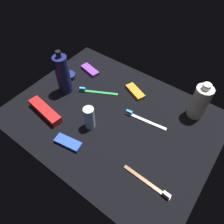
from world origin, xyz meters
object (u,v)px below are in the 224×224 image
toothbrush_green (96,92)px  snack_bar_purple (90,70)px  deodorant_stick (89,118)px  bodywash_bottle (200,102)px  toothbrush_white (143,119)px  snack_bar_orange (135,91)px  snack_bar_blue (68,143)px  cream_tin_left (69,76)px  toothbrush_brown (149,183)px  toothpaste_box_red (45,111)px  lotion_bottle (63,75)px

toothbrush_green → snack_bar_purple: bearing=-39.2°
deodorant_stick → toothbrush_green: 19.60cm
bodywash_bottle → toothbrush_white: bodywash_bottle is taller
snack_bar_orange → toothbrush_green: bearing=60.0°
toothbrush_white → snack_bar_blue: 31.50cm
toothbrush_green → cream_tin_left: 17.12cm
toothbrush_white → toothbrush_brown: bearing=125.8°
toothbrush_white → toothpaste_box_red: size_ratio=1.02×
toothbrush_white → snack_bar_purple: toothbrush_white is taller
lotion_bottle → deodorant_stick: bearing=158.3°
deodorant_stick → snack_bar_orange: deodorant_stick is taller
lotion_bottle → bodywash_bottle: bearing=-157.5°
toothbrush_green → lotion_bottle: bearing=30.4°
toothpaste_box_red → snack_bar_purple: (3.26, -32.50, -0.85)cm
bodywash_bottle → toothpaste_box_red: 63.20cm
deodorant_stick → toothpaste_box_red: 20.59cm
lotion_bottle → toothpaste_box_red: (-3.19, 15.33, -7.76)cm
snack_bar_orange → cream_tin_left: (31.27, 10.46, 0.34)cm
bodywash_bottle → snack_bar_blue: (32.42, 42.56, -6.85)cm
toothbrush_white → toothpaste_box_red: 41.00cm
toothbrush_white → toothbrush_brown: (-15.83, 21.92, 0.00)cm
lotion_bottle → deodorant_stick: (-22.44, 8.92, -4.23)cm
toothbrush_green → toothpaste_box_red: size_ratio=0.94×
lotion_bottle → bodywash_bottle: (-53.68, -22.20, -1.76)cm
toothbrush_white → cream_tin_left: size_ratio=3.02×
lotion_bottle → cream_tin_left: 12.14cm
deodorant_stick → snack_bar_purple: size_ratio=0.99×
deodorant_stick → toothbrush_green: (10.23, -16.10, -4.52)cm
bodywash_bottle → snack_bar_blue: bodywash_bottle is taller
lotion_bottle → snack_bar_orange: bearing=-145.9°
snack_bar_blue → snack_bar_purple: bearing=-70.3°
toothbrush_green → cream_tin_left: same height
snack_bar_orange → lotion_bottle: bearing=57.0°
bodywash_bottle → deodorant_stick: (31.24, 31.13, -2.47)cm
toothbrush_brown → snack_bar_blue: toothbrush_brown is taller
lotion_bottle → cream_tin_left: bearing=-56.6°
lotion_bottle → toothbrush_white: lotion_bottle is taller
snack_bar_purple → toothbrush_white: bearing=176.8°
bodywash_bottle → snack_bar_orange: 28.48cm
deodorant_stick → snack_bar_orange: size_ratio=0.99×
bodywash_bottle → snack_bar_orange: size_ratio=1.62×
toothbrush_green → snack_bar_purple: size_ratio=1.58×
toothbrush_white → snack_bar_orange: toothbrush_white is taller
bodywash_bottle → toothbrush_white: 23.39cm
lotion_bottle → snack_bar_purple: bearing=-89.8°
toothpaste_box_red → bodywash_bottle: bearing=-135.8°
bodywash_bottle → toothpaste_box_red: bodywash_bottle is taller
lotion_bottle → toothbrush_brown: 56.70cm
toothbrush_green → toothbrush_white: bearing=178.1°
toothpaste_box_red → cream_tin_left: size_ratio=2.95×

